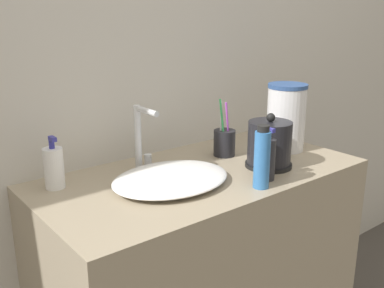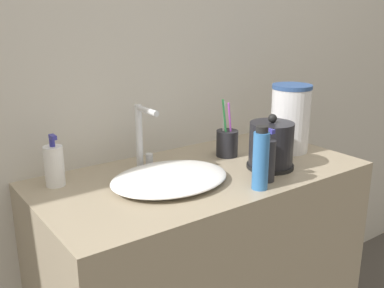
{
  "view_description": "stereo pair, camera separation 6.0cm",
  "coord_description": "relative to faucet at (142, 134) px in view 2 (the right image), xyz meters",
  "views": [
    {
      "loc": [
        -0.85,
        -0.76,
        1.31
      ],
      "look_at": [
        -0.04,
        0.26,
        0.92
      ],
      "focal_mm": 42.0,
      "sensor_mm": 36.0,
      "label": 1
    },
    {
      "loc": [
        -0.8,
        -0.8,
        1.31
      ],
      "look_at": [
        -0.04,
        0.26,
        0.92
      ],
      "focal_mm": 42.0,
      "sensor_mm": 36.0,
      "label": 2
    }
  ],
  "objects": [
    {
      "name": "shampoo_bottle",
      "position": [
        0.18,
        -0.34,
        -0.02
      ],
      "size": [
        0.05,
        0.05,
        0.18
      ],
      "color": "#3370B7",
      "rests_on": "vanity_counter"
    },
    {
      "name": "lotion_bottle",
      "position": [
        -0.28,
        0.02,
        -0.05
      ],
      "size": [
        0.06,
        0.06,
        0.15
      ],
      "color": "white",
      "rests_on": "vanity_counter"
    },
    {
      "name": "mouthwash_bottle",
      "position": [
        0.24,
        -0.31,
        -0.05
      ],
      "size": [
        0.05,
        0.05,
        0.16
      ],
      "color": "#28282D",
      "rests_on": "vanity_counter"
    },
    {
      "name": "faucet",
      "position": [
        0.0,
        0.0,
        0.0
      ],
      "size": [
        0.06,
        0.12,
        0.21
      ],
      "color": "silver",
      "rests_on": "vanity_counter"
    },
    {
      "name": "wall_back",
      "position": [
        0.13,
        0.14,
        0.37
      ],
      "size": [
        6.0,
        0.04,
        2.6
      ],
      "color": "beige",
      "rests_on": "ground_plane"
    },
    {
      "name": "sink_basin",
      "position": [
        -0.01,
        -0.16,
        -0.09
      ],
      "size": [
        0.36,
        0.28,
        0.04
      ],
      "color": "white",
      "rests_on": "vanity_counter"
    },
    {
      "name": "electric_kettle",
      "position": [
        0.33,
        -0.24,
        -0.04
      ],
      "size": [
        0.15,
        0.15,
        0.18
      ],
      "color": "black",
      "rests_on": "vanity_counter"
    },
    {
      "name": "water_pitcher",
      "position": [
        0.52,
        -0.14,
        0.01
      ],
      "size": [
        0.14,
        0.14,
        0.24
      ],
      "color": "silver",
      "rests_on": "vanity_counter"
    },
    {
      "name": "vanity_counter",
      "position": [
        0.13,
        -0.14,
        -0.52
      ],
      "size": [
        1.04,
        0.52,
        0.82
      ],
      "color": "gray",
      "rests_on": "ground_plane"
    },
    {
      "name": "toothbrush_cup",
      "position": [
        0.3,
        -0.06,
        -0.06
      ],
      "size": [
        0.08,
        0.08,
        0.2
      ],
      "color": "#232328",
      "rests_on": "vanity_counter"
    }
  ]
}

